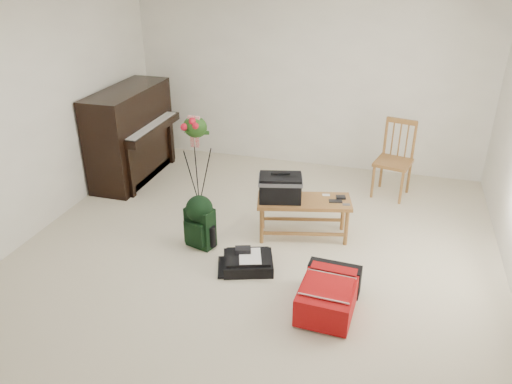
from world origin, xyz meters
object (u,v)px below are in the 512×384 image
(green_backpack, at_px, (200,219))
(flower_stand, at_px, (197,162))
(dining_chair, at_px, (394,160))
(bench, at_px, (288,190))
(piano, at_px, (132,136))
(red_suitcase, at_px, (329,291))
(black_duffel, at_px, (248,262))

(green_backpack, xyz_separation_m, flower_stand, (-0.38, 0.88, 0.26))
(dining_chair, distance_m, green_backpack, 2.68)
(dining_chair, bearing_deg, flower_stand, -143.03)
(bench, bearing_deg, piano, 144.56)
(piano, height_order, flower_stand, piano)
(bench, height_order, green_backpack, bench)
(red_suitcase, distance_m, flower_stand, 2.44)
(red_suitcase, xyz_separation_m, black_duffel, (-0.87, 0.36, -0.08))
(dining_chair, bearing_deg, black_duffel, -107.60)
(dining_chair, xyz_separation_m, black_duffel, (-1.29, -2.15, -0.41))
(red_suitcase, relative_size, black_duffel, 1.21)
(black_duffel, relative_size, green_backpack, 1.00)
(bench, distance_m, green_backpack, 1.00)
(piano, xyz_separation_m, dining_chair, (3.48, 0.42, -0.12))
(green_backpack, bearing_deg, dining_chair, 60.59)
(dining_chair, bearing_deg, red_suitcase, -86.09)
(red_suitcase, bearing_deg, dining_chair, 83.51)
(bench, relative_size, green_backpack, 1.83)
(black_duffel, bearing_deg, piano, 123.03)
(red_suitcase, relative_size, flower_stand, 0.60)
(red_suitcase, xyz_separation_m, green_backpack, (-1.49, 0.63, 0.17))
(flower_stand, bearing_deg, red_suitcase, -40.02)
(black_duffel, height_order, flower_stand, flower_stand)
(piano, distance_m, black_duffel, 2.84)
(bench, height_order, dining_chair, dining_chair)
(dining_chair, relative_size, green_backpack, 1.66)
(bench, distance_m, flower_stand, 1.28)
(red_suitcase, distance_m, green_backpack, 1.62)
(bench, distance_m, dining_chair, 1.74)
(red_suitcase, distance_m, black_duffel, 0.95)
(piano, xyz_separation_m, black_duffel, (2.19, -1.73, -0.52))
(bench, bearing_deg, black_duffel, -120.04)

